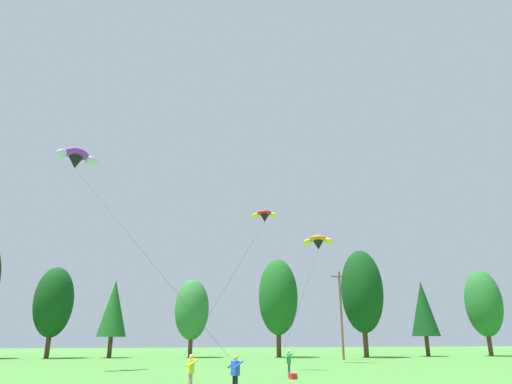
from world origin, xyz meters
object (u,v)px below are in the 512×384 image
(kite_flyer_far, at_px, (289,361))
(parafoil_kite_far_orange, at_px, (318,242))
(utility_pole, at_px, (341,312))
(parafoil_kite_high_red_yellow, at_px, (265,216))
(kite_flyer_mid, at_px, (235,372))
(parafoil_kite_mid_purple, at_px, (76,158))
(kite_flyer_near, at_px, (191,370))
(picnic_cooler, at_px, (293,376))

(kite_flyer_far, bearing_deg, parafoil_kite_far_orange, 63.04)
(utility_pole, bearing_deg, parafoil_kite_high_red_yellow, -128.75)
(kite_flyer_mid, bearing_deg, parafoil_kite_mid_purple, 123.02)
(parafoil_kite_mid_purple, bearing_deg, kite_flyer_far, -27.15)
(kite_flyer_mid, bearing_deg, kite_flyer_near, 137.57)
(kite_flyer_near, bearing_deg, parafoil_kite_mid_purple, 121.07)
(picnic_cooler, bearing_deg, kite_flyer_far, -15.26)
(kite_flyer_near, relative_size, kite_flyer_mid, 1.00)
(kite_flyer_far, relative_size, parafoil_kite_far_orange, 0.10)
(kite_flyer_far, bearing_deg, parafoil_kite_mid_purple, 152.85)
(kite_flyer_far, height_order, parafoil_kite_far_orange, parafoil_kite_far_orange)
(parafoil_kite_mid_purple, relative_size, picnic_cooler, 36.60)
(kite_flyer_far, height_order, picnic_cooler, kite_flyer_far)
(utility_pole, height_order, parafoil_kite_high_red_yellow, parafoil_kite_high_red_yellow)
(kite_flyer_near, distance_m, kite_flyer_mid, 2.51)
(parafoil_kite_high_red_yellow, distance_m, parafoil_kite_mid_purple, 17.12)
(utility_pole, relative_size, kite_flyer_near, 6.00)
(kite_flyer_far, bearing_deg, picnic_cooler, -96.31)
(kite_flyer_mid, distance_m, picnic_cooler, 9.16)
(utility_pole, distance_m, parafoil_kite_far_orange, 10.70)
(kite_flyer_near, relative_size, parafoil_kite_mid_purple, 0.09)
(kite_flyer_near, relative_size, picnic_cooler, 3.25)
(parafoil_kite_high_red_yellow, relative_size, parafoil_kite_mid_purple, 0.74)
(parafoil_kite_far_orange, bearing_deg, parafoil_kite_high_red_yellow, -130.18)
(utility_pole, xyz_separation_m, kite_flyer_mid, (-17.73, -31.15, -4.34))
(kite_flyer_mid, relative_size, parafoil_kite_far_orange, 0.10)
(parafoil_kite_mid_purple, height_order, parafoil_kite_far_orange, parafoil_kite_mid_purple)
(utility_pole, relative_size, parafoil_kite_far_orange, 0.61)
(picnic_cooler, bearing_deg, utility_pole, -37.72)
(kite_flyer_near, xyz_separation_m, parafoil_kite_far_orange, (14.76, 22.95, 11.33))
(kite_flyer_near, xyz_separation_m, kite_flyer_mid, (1.85, -1.69, 0.00))
(parafoil_kite_high_red_yellow, height_order, parafoil_kite_far_orange, parafoil_kite_far_orange)
(utility_pole, bearing_deg, kite_flyer_mid, -119.65)
(parafoil_kite_far_orange, bearing_deg, kite_flyer_far, -116.96)
(utility_pole, height_order, parafoil_kite_far_orange, parafoil_kite_far_orange)
(parafoil_kite_high_red_yellow, bearing_deg, picnic_cooler, -89.38)
(utility_pole, bearing_deg, kite_flyer_near, -123.61)
(kite_flyer_mid, relative_size, kite_flyer_far, 1.00)
(kite_flyer_mid, bearing_deg, parafoil_kite_far_orange, 62.34)
(kite_flyer_mid, relative_size, parafoil_kite_mid_purple, 0.09)
(utility_pole, xyz_separation_m, kite_flyer_far, (-12.71, -22.03, -4.34))
(parafoil_kite_mid_purple, distance_m, picnic_cooler, 25.57)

